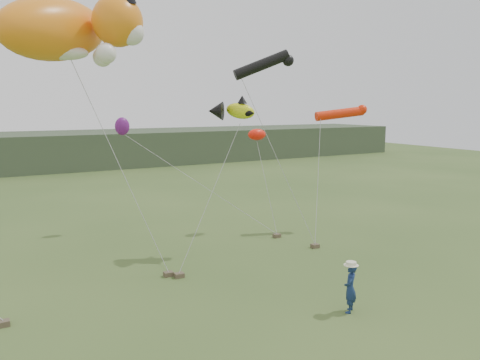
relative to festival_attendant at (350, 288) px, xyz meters
name	(u,v)px	position (x,y,z in m)	size (l,w,h in m)	color
ground	(297,305)	(-1.30, 1.33, -0.87)	(120.00, 120.00, 0.00)	#385123
headland	(45,151)	(-4.41, 46.02, 1.05)	(90.00, 13.00, 4.00)	#2D3D28
festival_attendant	(350,288)	(0.00, 0.00, 0.00)	(0.63, 0.42, 1.74)	navy
sandbag_anchors	(206,266)	(-2.47, 6.52, -0.77)	(14.62, 4.66, 0.20)	brown
cat_kite	(68,29)	(-7.37, 8.89, 9.34)	(7.32, 5.47, 3.29)	orange
fish_kite	(231,110)	(-0.36, 8.07, 6.04)	(2.47, 1.61, 1.21)	#CEDA15
tube_kites	(310,91)	(4.64, 8.59, 7.00)	(8.95, 2.58, 3.57)	black
misc_kites	(190,130)	(-0.42, 12.91, 4.88)	(7.70, 4.11, 1.30)	#F81C0B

